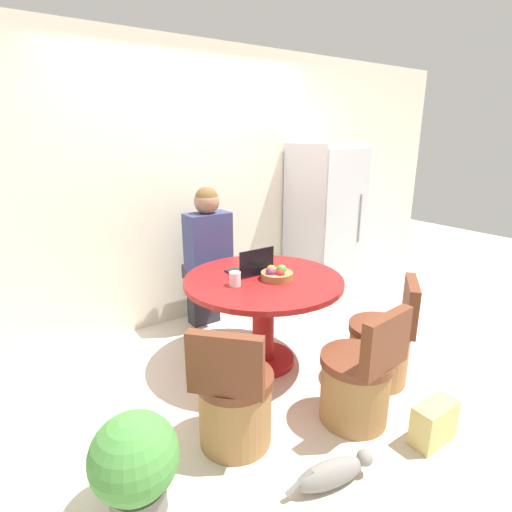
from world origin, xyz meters
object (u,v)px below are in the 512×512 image
handbag (434,423)px  chair_near_camera (358,383)px  laptop (251,268)px  fruit_bowl (276,274)px  person_seated (206,251)px  dining_table (263,300)px  chair_near_left_corner (234,403)px  potted_plant (135,462)px  chair_near_right_corner (381,347)px  refrigerator (324,223)px  cat (333,473)px

handbag → chair_near_camera: bearing=120.6°
laptop → fruit_bowl: (0.08, -0.22, -0.00)m
person_seated → laptop: bearing=92.6°
chair_near_camera → dining_table: bearing=-90.0°
handbag → chair_near_left_corner: bearing=145.5°
chair_near_camera → potted_plant: (-1.38, 0.16, 0.02)m
chair_near_right_corner → laptop: size_ratio=2.58×
refrigerator → handbag: bearing=-117.1°
dining_table → potted_plant: (-1.29, -0.74, -0.25)m
chair_near_left_corner → fruit_bowl: 1.03m
potted_plant → handbag: size_ratio=1.79×
laptop → handbag: 1.62m
potted_plant → chair_near_camera: bearing=-6.5°
laptop → chair_near_left_corner: bearing=50.0°
person_seated → handbag: size_ratio=4.49×
chair_near_right_corner → potted_plant: 1.87m
dining_table → chair_near_right_corner: chair_near_right_corner is taller
dining_table → fruit_bowl: size_ratio=4.99×
refrigerator → dining_table: 1.64m
person_seated → cat: (-0.35, -2.02, -0.67)m
cat → handbag: (0.73, -0.11, 0.05)m
chair_near_camera → laptop: 1.16m
refrigerator → chair_near_camera: bearing=-127.6°
chair_near_right_corner → laptop: (-0.60, 0.84, 0.50)m
dining_table → laptop: size_ratio=3.90×
laptop → handbag: bearing=103.4°
fruit_bowl → potted_plant: (-1.35, -0.67, -0.48)m
refrigerator → person_seated: bearing=178.5°
chair_near_camera → handbag: 0.48m
chair_near_right_corner → person_seated: size_ratio=0.60×
chair_near_camera → fruit_bowl: size_ratio=3.30×
fruit_bowl → dining_table: bearing=130.7°
chair_near_right_corner → laptop: bearing=-94.3°
handbag → refrigerator: bearing=62.9°
laptop → potted_plant: size_ratio=0.58×
chair_near_left_corner → chair_near_camera: bearing=-153.8°
refrigerator → cat: size_ratio=3.29×
laptop → fruit_bowl: laptop is taller
chair_near_camera → handbag: (0.23, -0.40, -0.14)m
chair_near_camera → chair_near_right_corner: 0.53m
refrigerator → laptop: (-1.41, -0.65, -0.07)m
chair_near_left_corner → chair_near_right_corner: bearing=-136.9°
chair_near_left_corner → person_seated: 1.65m
chair_near_camera → chair_near_right_corner: bearing=-163.0°
handbag → fruit_bowl: bearing=102.0°
refrigerator → dining_table: refrigerator is taller
chair_near_right_corner → handbag: chair_near_right_corner is taller
chair_near_right_corner → chair_near_camera: bearing=-17.0°
laptop → potted_plant: laptop is taller
potted_plant → cat: bearing=-26.5°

